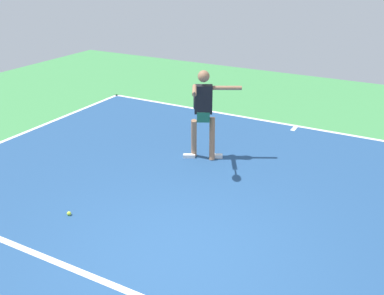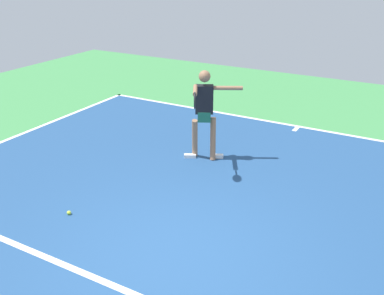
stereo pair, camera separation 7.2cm
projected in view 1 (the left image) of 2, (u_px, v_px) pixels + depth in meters
name	position (u px, v px, depth m)	size (l,w,h in m)	color
ground_plane	(176.00, 254.00, 6.03)	(21.32, 21.32, 0.00)	#428E4C
court_surface	(176.00, 254.00, 6.03)	(10.84, 11.43, 0.00)	navy
court_line_baseline_near	(296.00, 126.00, 10.59)	(10.84, 0.10, 0.01)	white
court_line_service	(137.00, 295.00, 5.29)	(8.13, 0.10, 0.01)	white
court_line_centre_mark	(294.00, 129.00, 10.43)	(0.10, 0.30, 0.01)	white
tennis_player	(204.00, 109.00, 8.48)	(1.03, 1.39, 1.80)	#9E7051
tennis_ball_centre_court	(69.00, 213.00, 6.92)	(0.07, 0.07, 0.07)	#C6E53D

